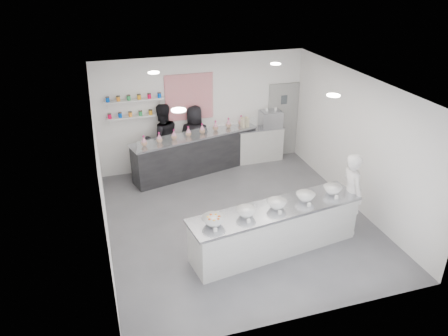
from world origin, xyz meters
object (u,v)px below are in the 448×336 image
at_px(espresso_ledge, 259,144).
at_px(staff_right, 195,138).
at_px(back_bar, 196,154).
at_px(espresso_machine, 271,119).
at_px(woman_prep, 351,193).
at_px(staff_left, 163,139).
at_px(prep_counter, 275,229).

height_order(espresso_ledge, staff_right, staff_right).
distance_m(back_bar, espresso_machine, 2.28).
bearing_deg(woman_prep, espresso_ledge, 11.75).
bearing_deg(staff_right, back_bar, 100.44).
xyz_separation_m(espresso_ledge, espresso_machine, (0.31, 0.00, 0.71)).
height_order(staff_left, staff_right, staff_left).
distance_m(espresso_machine, staff_right, 2.15).
distance_m(espresso_ledge, staff_left, 2.71).
bearing_deg(espresso_ledge, espresso_machine, 0.00).
xyz_separation_m(prep_counter, staff_left, (-1.47, 4.00, 0.47)).
bearing_deg(back_bar, woman_prep, -70.70).
relative_size(back_bar, espresso_ledge, 2.62).
height_order(prep_counter, espresso_ledge, espresso_ledge).
bearing_deg(espresso_machine, staff_right, 179.09).
height_order(espresso_machine, staff_right, staff_right).
relative_size(espresso_machine, staff_left, 0.31).
bearing_deg(back_bar, espresso_machine, -8.66).
bearing_deg(woman_prep, back_bar, 37.64).
xyz_separation_m(espresso_machine, staff_left, (-2.98, 0.03, -0.25)).
bearing_deg(staff_left, espresso_ledge, 172.27).
distance_m(back_bar, staff_left, 0.94).
bearing_deg(back_bar, staff_right, 64.88).
height_order(back_bar, woman_prep, woman_prep).
height_order(woman_prep, staff_right, staff_right).
height_order(espresso_ledge, staff_left, staff_left).
relative_size(back_bar, espresso_machine, 5.88).
relative_size(prep_counter, staff_right, 1.97).
height_order(espresso_ledge, espresso_machine, espresso_machine).
distance_m(back_bar, espresso_ledge, 1.88).
bearing_deg(espresso_ledge, prep_counter, -106.93).
bearing_deg(staff_left, back_bar, 155.86).
height_order(back_bar, espresso_ledge, back_bar).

